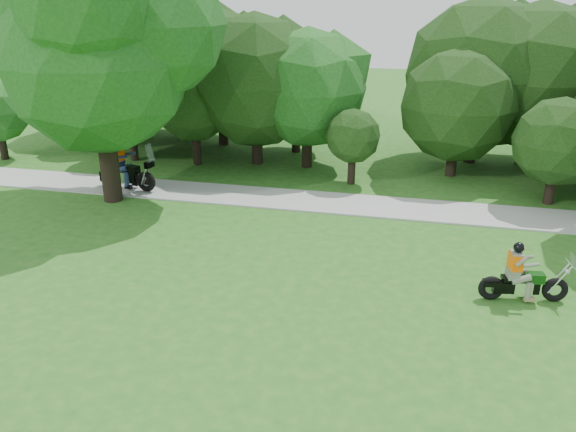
# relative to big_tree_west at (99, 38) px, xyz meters

# --- Properties ---
(ground) EXTENTS (100.00, 100.00, 0.00)m
(ground) POSITION_rel_big_tree_west_xyz_m (10.54, -6.85, -5.76)
(ground) COLOR #245A19
(ground) RESTS_ON ground
(walkway) EXTENTS (60.00, 2.20, 0.06)m
(walkway) POSITION_rel_big_tree_west_xyz_m (10.54, 1.15, -5.73)
(walkway) COLOR gray
(walkway) RESTS_ON ground
(tree_line) EXTENTS (40.71, 12.33, 7.51)m
(tree_line) POSITION_rel_big_tree_west_xyz_m (10.24, 7.97, -2.13)
(tree_line) COLOR black
(tree_line) RESTS_ON ground
(big_tree_west) EXTENTS (8.64, 6.56, 9.96)m
(big_tree_west) POSITION_rel_big_tree_west_xyz_m (0.00, 0.00, 0.00)
(big_tree_west) COLOR black
(big_tree_west) RESTS_ON ground
(chopper_motorcycle) EXTENTS (2.19, 0.75, 1.57)m
(chopper_motorcycle) POSITION_rel_big_tree_west_xyz_m (13.64, -4.73, -5.18)
(chopper_motorcycle) COLOR black
(chopper_motorcycle) RESTS_ON ground
(touring_motorcycle) EXTENTS (2.57, 1.02, 1.96)m
(touring_motorcycle) POSITION_rel_big_tree_west_xyz_m (-0.15, 0.86, -4.98)
(touring_motorcycle) COLOR black
(touring_motorcycle) RESTS_ON walkway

